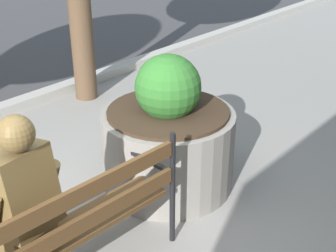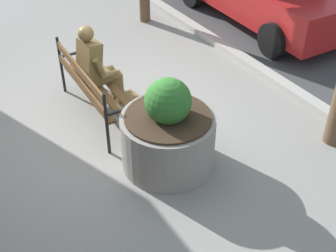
{
  "view_description": "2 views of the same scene",
  "coord_description": "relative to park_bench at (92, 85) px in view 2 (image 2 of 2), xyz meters",
  "views": [
    {
      "loc": [
        -1.54,
        -2.1,
        2.45
      ],
      "look_at": [
        1.24,
        0.34,
        0.6
      ],
      "focal_mm": 49.8,
      "sensor_mm": 36.0,
      "label": 1
    },
    {
      "loc": [
        5.11,
        -2.1,
        4.06
      ],
      "look_at": [
        1.24,
        0.34,
        0.6
      ],
      "focal_mm": 49.66,
      "sensor_mm": 36.0,
      "label": 2
    }
  ],
  "objects": [
    {
      "name": "concrete_planter",
      "position": [
        1.46,
        0.36,
        -0.08
      ],
      "size": [
        1.2,
        1.2,
        1.26
      ],
      "color": "gray",
      "rests_on": "ground"
    },
    {
      "name": "bronze_statue_seated",
      "position": [
        -0.17,
        0.21,
        0.12
      ],
      "size": [
        0.61,
        0.81,
        1.37
      ],
      "color": "brown",
      "rests_on": "ground"
    },
    {
      "name": "ground_plane",
      "position": [
        0.22,
        0.01,
        -0.54
      ],
      "size": [
        80.0,
        80.0,
        0.0
      ],
      "primitive_type": "plane",
      "color": "gray"
    },
    {
      "name": "park_bench",
      "position": [
        0.0,
        0.0,
        0.0
      ],
      "size": [
        1.82,
        0.61,
        0.95
      ],
      "color": "brown",
      "rests_on": "ground"
    },
    {
      "name": "curb_stone",
      "position": [
        0.22,
        2.91,
        -0.48
      ],
      "size": [
        60.0,
        0.2,
        0.12
      ],
      "primitive_type": "cube",
      "color": "#B2AFA8",
      "rests_on": "ground"
    }
  ]
}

